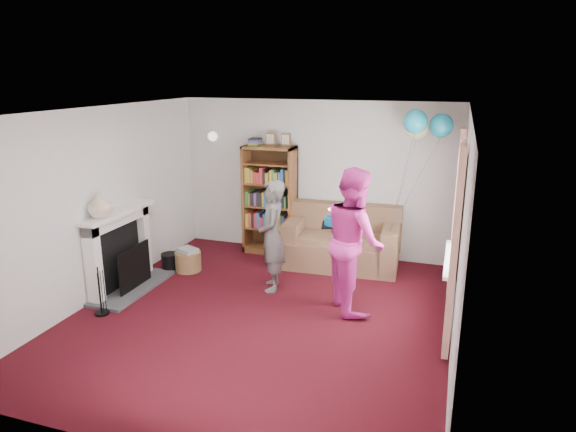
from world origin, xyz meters
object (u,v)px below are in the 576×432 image
(sofa, at_px, (342,243))
(person_magenta, at_px, (354,240))
(bookcase, at_px, (270,200))
(person_striped, at_px, (272,236))
(birthday_cake, at_px, (335,221))

(sofa, relative_size, person_magenta, 0.96)
(bookcase, distance_m, person_striped, 1.57)
(bookcase, height_order, sofa, bookcase)
(sofa, distance_m, person_striped, 1.49)
(person_striped, bearing_deg, person_magenta, 58.65)
(bookcase, xyz_separation_m, person_magenta, (1.73, -1.69, 0.03))
(bookcase, relative_size, person_striped, 1.30)
(person_striped, xyz_separation_m, birthday_cake, (0.92, -0.22, 0.37))
(person_striped, relative_size, person_magenta, 0.84)
(person_striped, relative_size, birthday_cake, 4.73)
(person_magenta, bearing_deg, person_striped, 48.87)
(bookcase, bearing_deg, person_magenta, -44.32)
(person_magenta, xyz_separation_m, birthday_cake, (-0.25, 0.01, 0.22))
(bookcase, xyz_separation_m, birthday_cake, (1.49, -1.69, 0.26))
(sofa, distance_m, person_magenta, 1.63)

